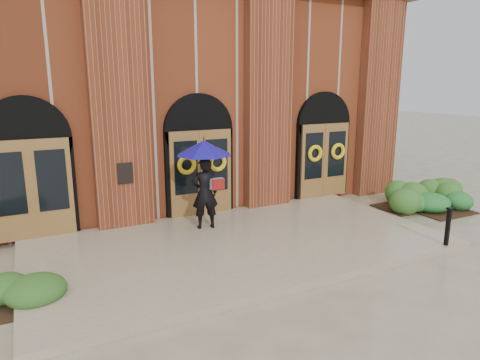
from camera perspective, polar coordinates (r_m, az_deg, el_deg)
ground at (r=10.64m, az=0.46°, el=-9.13°), size 90.00×90.00×0.00m
landing at (r=10.74m, az=0.09°, el=-8.50°), size 10.00×5.30×0.15m
church_building at (r=18.13m, az=-12.65°, el=11.01°), size 16.20×12.53×7.00m
man_with_umbrella at (r=11.27m, az=-4.76°, el=1.70°), size 1.74×1.74×2.38m
metal_post at (r=11.43m, az=25.99°, el=-5.49°), size 0.13×0.13×0.94m
hedge_wall_right at (r=15.45m, az=23.08°, el=-1.70°), size 2.96×1.18×0.76m
hedge_front_left at (r=9.12m, az=-28.60°, el=-12.99°), size 1.42×1.21×0.50m
hedge_front_right at (r=14.96m, az=25.04°, el=-2.71°), size 1.60×1.37×0.57m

